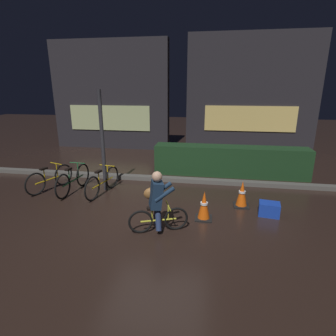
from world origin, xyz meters
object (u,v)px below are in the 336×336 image
street_post (103,142)px  traffic_cone_near (204,206)px  parked_bike_left_mid (73,180)px  parked_bike_leftmost (50,179)px  cyclist (157,202)px  parked_bike_center_left (103,182)px  blue_crate (269,209)px  traffic_cone_far (242,194)px

street_post → traffic_cone_near: (2.75, -1.30, -1.04)m
street_post → parked_bike_left_mid: (-0.79, -0.28, -1.00)m
parked_bike_leftmost → cyclist: 3.78m
parked_bike_center_left → cyclist: bearing=-122.0°
parked_bike_left_mid → parked_bike_center_left: bearing=-87.1°
parked_bike_left_mid → traffic_cone_near: bearing=-102.5°
traffic_cone_near → blue_crate: bearing=15.7°
parked_bike_leftmost → parked_bike_center_left: size_ratio=0.94×
cyclist → traffic_cone_far: bearing=19.7°
parked_bike_left_mid → cyclist: (2.65, -1.68, 0.29)m
blue_crate → traffic_cone_near: bearing=-164.3°
parked_bike_leftmost → traffic_cone_near: (4.25, -1.06, -0.02)m
traffic_cone_far → street_post: bearing=172.2°
traffic_cone_near → cyclist: bearing=-143.4°
street_post → traffic_cone_near: size_ratio=4.23×
parked_bike_left_mid → traffic_cone_far: parked_bike_left_mid is taller
parked_bike_center_left → cyclist: (1.81, -1.67, 0.30)m
blue_crate → cyclist: size_ratio=0.35×
parked_bike_leftmost → parked_bike_center_left: 1.55m
parked_bike_leftmost → traffic_cone_near: bearing=-84.3°
parked_bike_center_left → traffic_cone_far: 3.57m
parked_bike_center_left → street_post: bearing=20.8°
blue_crate → cyclist: 2.59m
cyclist → parked_bike_center_left: bearing=117.2°
traffic_cone_near → parked_bike_leftmost: bearing=166.0°
parked_bike_left_mid → blue_crate: bearing=-93.5°
traffic_cone_near → cyclist: cyclist is taller
street_post → blue_crate: (4.18, -0.90, -1.19)m
blue_crate → parked_bike_leftmost: bearing=173.4°
blue_crate → street_post: bearing=167.8°
parked_bike_leftmost → traffic_cone_far: size_ratio=2.28×
parked_bike_center_left → traffic_cone_far: bearing=-82.6°
parked_bike_leftmost → traffic_cone_near: size_ratio=2.29×
traffic_cone_far → blue_crate: size_ratio=1.45×
street_post → traffic_cone_far: bearing=-7.8°
parked_bike_left_mid → parked_bike_center_left: (0.84, -0.01, -0.01)m
traffic_cone_near → parked_bike_center_left: bearing=159.5°
street_post → parked_bike_center_left: 1.06m
street_post → cyclist: size_ratio=2.16×
parked_bike_leftmost → parked_bike_left_mid: 0.71m
parked_bike_left_mid → traffic_cone_near: size_ratio=2.57×
blue_crate → cyclist: bearing=-155.4°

